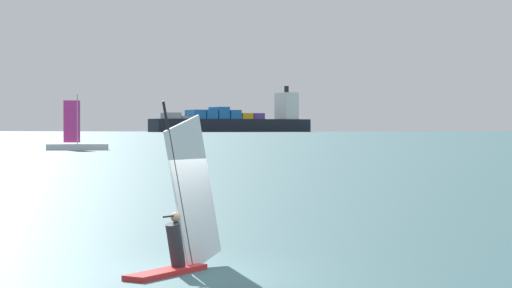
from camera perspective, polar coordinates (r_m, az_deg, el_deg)
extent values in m
plane|color=#386066|center=(21.83, -3.40, -7.49)|extent=(4000.00, 4000.00, 0.00)
cube|color=red|center=(21.62, -5.23, -7.41)|extent=(1.99, 2.15, 0.12)
cylinder|color=black|center=(21.77, -4.56, -2.36)|extent=(0.79, 0.88, 3.67)
cube|color=white|center=(22.28, -3.65, -2.88)|extent=(1.51, 1.70, 3.57)
cylinder|color=black|center=(21.94, -4.34, -4.11)|extent=(0.93, 1.04, 0.04)
cylinder|color=#2D2D33|center=(21.83, -4.68, -5.86)|extent=(0.60, 0.62, 1.04)
sphere|color=tan|center=(21.76, -4.68, -4.25)|extent=(0.22, 0.22, 0.22)
cube|color=black|center=(857.37, -1.47, 1.08)|extent=(145.41, 62.96, 11.23)
cube|color=silver|center=(880.83, 1.78, 2.21)|extent=(18.15, 26.33, 23.81)
cylinder|color=black|center=(881.29, 1.78, 3.18)|extent=(4.00, 4.00, 6.00)
cube|color=#59388C|center=(866.52, -0.13, 1.62)|extent=(15.94, 26.42, 5.20)
cube|color=gold|center=(861.90, -0.80, 1.63)|extent=(15.94, 26.42, 5.20)
cube|color=#1E66AD|center=(857.40, -1.47, 1.72)|extent=(15.94, 26.42, 7.80)
cube|color=#1E66AD|center=(853.03, -2.16, 1.81)|extent=(15.94, 26.42, 10.40)
cube|color=#1E66AD|center=(848.75, -2.85, 1.72)|extent=(15.94, 26.42, 7.80)
cube|color=#1E66AD|center=(844.61, -3.54, 1.73)|extent=(15.94, 26.42, 7.80)
cube|color=#99999E|center=(840.56, -4.25, 1.55)|extent=(15.94, 26.42, 2.60)
cube|color=#99999E|center=(836.68, -4.96, 1.64)|extent=(15.94, 26.42, 5.20)
cube|color=#60665B|center=(1389.71, -6.89, 1.74)|extent=(1320.87, 384.43, 46.62)
cube|color=white|center=(145.31, -10.31, -0.18)|extent=(9.00, 2.59, 0.90)
cylinder|color=#B2B2B7|center=(145.29, -10.32, 1.44)|extent=(0.16, 0.16, 7.29)
cube|color=#D8338C|center=(145.34, -10.63, 1.29)|extent=(2.40, 0.21, 6.13)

